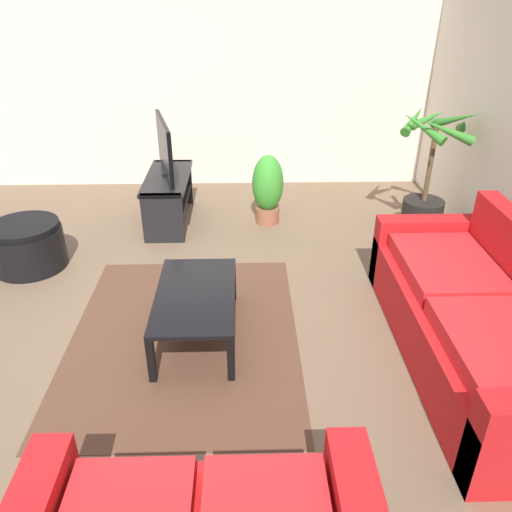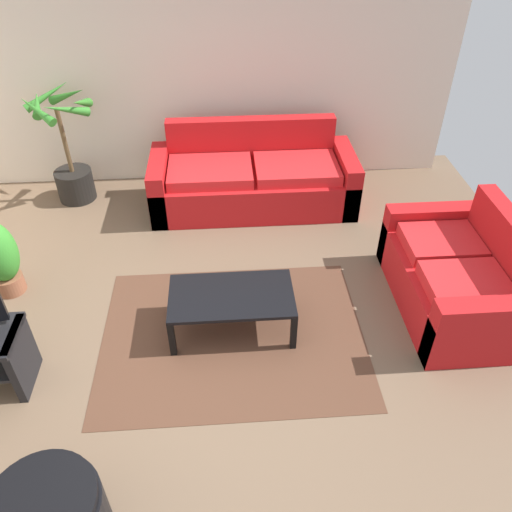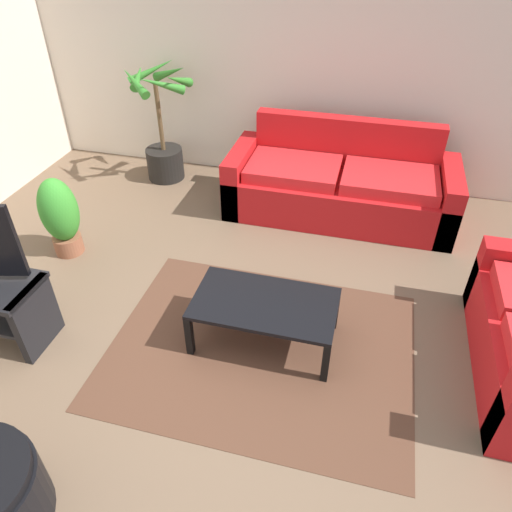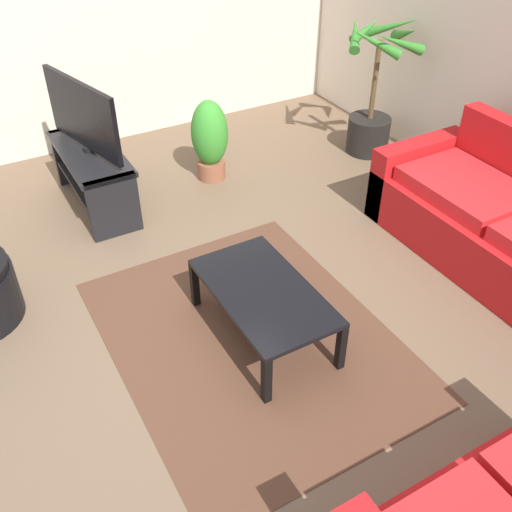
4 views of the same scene
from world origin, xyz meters
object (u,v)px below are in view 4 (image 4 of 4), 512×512
object	(u,v)px
tv_stand	(93,171)
coffee_table	(263,295)
potted_plant_small	(210,138)
potted_palm	(372,105)
tv	(83,115)

from	to	relation	value
tv_stand	coffee_table	world-z (taller)	tv_stand
tv_stand	potted_plant_small	world-z (taller)	potted_plant_small
coffee_table	potted_palm	size ratio (longest dim) A/B	0.79
tv_stand	tv	bearing A→B (deg)	104.25
tv	potted_plant_small	world-z (taller)	tv
tv	potted_palm	xyz separation A→B (m)	(0.35, 2.69, -0.35)
coffee_table	potted_plant_small	xyz separation A→B (m)	(-2.04, 0.62, 0.07)
coffee_table	potted_palm	distance (m)	2.84
tv	potted_plant_small	size ratio (longest dim) A/B	1.28
coffee_table	potted_plant_small	size ratio (longest dim) A/B	1.35
coffee_table	potted_plant_small	bearing A→B (deg)	163.05
coffee_table	tv_stand	bearing A→B (deg)	-167.68
potted_palm	tv	bearing A→B (deg)	-97.44
tv_stand	coffee_table	xyz separation A→B (m)	(2.09, 0.46, -0.01)
tv_stand	potted_palm	world-z (taller)	potted_palm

